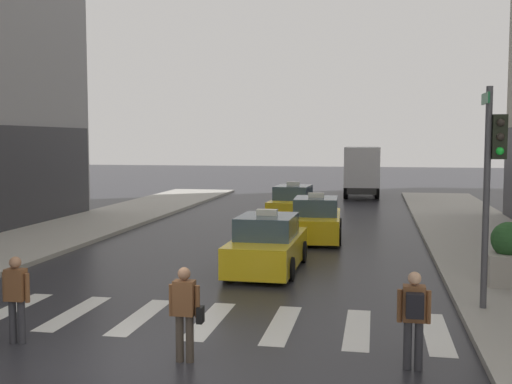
{
  "coord_description": "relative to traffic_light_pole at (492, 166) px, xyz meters",
  "views": [
    {
      "loc": [
        4.16,
        -9.45,
        3.81
      ],
      "look_at": [
        0.81,
        8.0,
        2.32
      ],
      "focal_mm": 43.65,
      "sensor_mm": 36.0,
      "label": 1
    }
  ],
  "objects": [
    {
      "name": "pedestrian_with_backpack",
      "position": [
        -1.8,
        -3.69,
        -2.29
      ],
      "size": [
        0.55,
        0.43,
        1.65
      ],
      "color": "#333338",
      "rests_on": "ground"
    },
    {
      "name": "box_truck",
      "position": [
        -3.36,
        28.03,
        -1.41
      ],
      "size": [
        2.44,
        7.6,
        3.35
      ],
      "color": "#2D2D2D",
      "rests_on": "ground"
    },
    {
      "name": "planter_near_corner",
      "position": [
        0.89,
        2.44,
        -2.38
      ],
      "size": [
        1.1,
        1.1,
        1.6
      ],
      "color": "#A8A399",
      "rests_on": "curb_right"
    },
    {
      "name": "ground_plane",
      "position": [
        -6.62,
        -4.58,
        -3.26
      ],
      "size": [
        160.0,
        160.0,
        0.0
      ],
      "primitive_type": "plane",
      "color": "#26262B"
    },
    {
      "name": "taxi_second",
      "position": [
        -4.66,
        9.61,
        -2.53
      ],
      "size": [
        2.09,
        4.61,
        1.8
      ],
      "color": "yellow",
      "rests_on": "ground"
    },
    {
      "name": "traffic_light_pole",
      "position": [
        0.0,
        0.0,
        0.0
      ],
      "size": [
        0.44,
        0.84,
        4.8
      ],
      "color": "#47474C",
      "rests_on": "curb_right"
    },
    {
      "name": "pedestrian_plain_coat",
      "position": [
        -9.01,
        -3.68,
        -2.32
      ],
      "size": [
        0.55,
        0.24,
        1.65
      ],
      "color": "#333338",
      "rests_on": "ground"
    },
    {
      "name": "taxi_lead",
      "position": [
        -5.53,
        3.73,
        -2.53
      ],
      "size": [
        1.96,
        4.56,
        1.8
      ],
      "color": "yellow",
      "rests_on": "ground"
    },
    {
      "name": "crosswalk_markings",
      "position": [
        -6.62,
        -1.58,
        -3.25
      ],
      "size": [
        11.3,
        2.8,
        0.01
      ],
      "color": "silver",
      "rests_on": "ground"
    },
    {
      "name": "pedestrian_with_handbag",
      "position": [
        -5.62,
        -4.02,
        -2.32
      ],
      "size": [
        0.61,
        0.24,
        1.65
      ],
      "color": "#473D33",
      "rests_on": "ground"
    },
    {
      "name": "taxi_third",
      "position": [
        -6.33,
        15.63,
        -2.53
      ],
      "size": [
        2.1,
        4.62,
        1.8
      ],
      "color": "yellow",
      "rests_on": "ground"
    }
  ]
}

